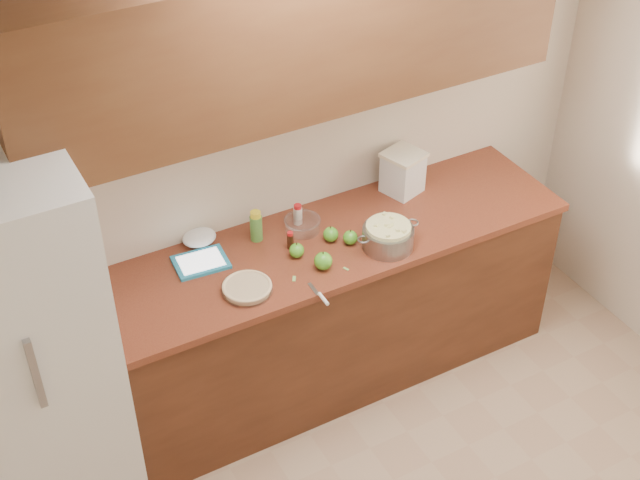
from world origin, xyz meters
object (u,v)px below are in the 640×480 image
colander (388,236)px  tablet (201,262)px  flour_canister (403,172)px  pie (247,288)px

colander → tablet: size_ratio=1.28×
colander → tablet: bearing=159.8°
flour_canister → tablet: (-1.17, -0.06, -0.11)m
flour_canister → tablet: size_ratio=0.89×
pie → flour_canister: size_ratio=1.00×
pie → colander: (0.74, -0.03, 0.04)m
tablet → flour_canister: bearing=7.6°
flour_canister → colander: bearing=-130.9°
colander → flour_canister: size_ratio=1.44×
tablet → colander: bearing=-15.4°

